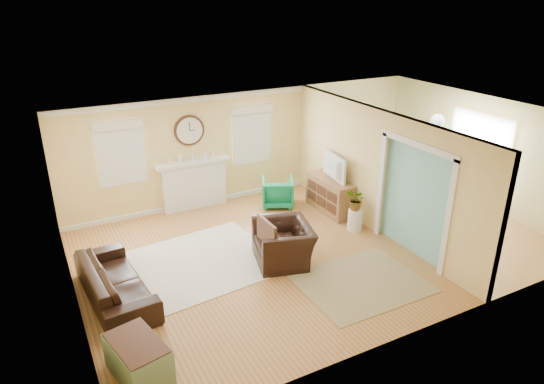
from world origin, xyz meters
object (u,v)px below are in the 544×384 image
at_px(dining_table, 407,198).
at_px(green_chair, 278,192).
at_px(sofa, 115,282).
at_px(credenza, 330,195).
at_px(eames_chair, 283,243).

bearing_deg(dining_table, green_chair, 52.88).
bearing_deg(sofa, green_chair, -67.74).
bearing_deg(sofa, credenza, -80.51).
relative_size(sofa, eames_chair, 1.91).
relative_size(green_chair, dining_table, 0.37).
bearing_deg(eames_chair, green_chair, 168.91).
bearing_deg(green_chair, sofa, 52.57).
height_order(eames_chair, dining_table, eames_chair).
bearing_deg(credenza, dining_table, -28.98).
height_order(sofa, dining_table, dining_table).
bearing_deg(dining_table, credenza, 58.46).
distance_m(green_chair, dining_table, 2.99).
xyz_separation_m(eames_chair, credenza, (2.04, 1.48, 0.03)).
xyz_separation_m(green_chair, credenza, (0.91, -0.84, 0.06)).
xyz_separation_m(sofa, eames_chair, (3.05, -0.22, 0.05)).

